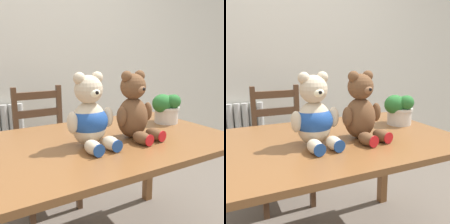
% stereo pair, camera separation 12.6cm
% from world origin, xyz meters
% --- Properties ---
extents(wall_back, '(8.00, 0.04, 2.60)m').
position_xyz_m(wall_back, '(0.00, 1.77, 1.30)').
color(wall_back, silver).
rests_on(wall_back, ground_plane).
extents(dining_table, '(1.35, 0.87, 0.75)m').
position_xyz_m(dining_table, '(0.00, 0.43, 0.65)').
color(dining_table, brown).
rests_on(dining_table, ground_plane).
extents(wooden_chair_behind, '(0.41, 0.43, 0.95)m').
position_xyz_m(wooden_chair_behind, '(-0.10, 1.24, 0.46)').
color(wooden_chair_behind, brown).
rests_on(wooden_chair_behind, ground_plane).
extents(teddy_bear_left, '(0.25, 0.26, 0.36)m').
position_xyz_m(teddy_bear_left, '(-0.11, 0.37, 0.89)').
color(teddy_bear_left, beige).
rests_on(teddy_bear_left, dining_table).
extents(teddy_bear_right, '(0.25, 0.27, 0.36)m').
position_xyz_m(teddy_bear_right, '(0.15, 0.37, 0.90)').
color(teddy_bear_right, brown).
rests_on(teddy_bear_right, dining_table).
extents(potted_plant, '(0.22, 0.20, 0.20)m').
position_xyz_m(potted_plant, '(0.52, 0.53, 0.85)').
color(potted_plant, beige).
rests_on(potted_plant, dining_table).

